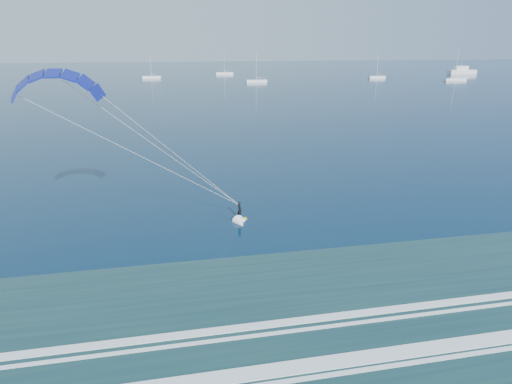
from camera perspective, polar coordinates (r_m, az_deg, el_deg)
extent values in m
cube|color=#1E423F|center=(27.79, 6.30, -17.45)|extent=(600.00, 22.00, 0.03)
cube|color=white|center=(25.90, 8.10, -20.50)|extent=(600.00, 1.10, 0.07)
cube|color=white|center=(28.95, 5.36, -15.75)|extent=(600.00, 0.70, 0.07)
cube|color=gold|center=(44.09, -2.06, -3.36)|extent=(1.38, 0.44, 0.08)
imported|color=black|center=(43.77, -2.07, -2.28)|extent=(0.53, 0.69, 1.70)
cone|color=white|center=(42.86, -1.96, -3.94)|extent=(1.31, 1.74, 1.10)
cube|color=silver|center=(291.14, 24.34, 13.51)|extent=(16.12, 4.30, 2.36)
cube|color=silver|center=(290.46, 24.24, 13.97)|extent=(7.52, 3.44, 2.15)
cylinder|color=silver|center=(290.37, 24.29, 14.38)|extent=(0.16, 0.16, 2.00)
cube|color=silver|center=(237.66, -12.95, 13.81)|extent=(8.63, 2.40, 1.20)
cylinder|color=silver|center=(237.35, -13.05, 15.21)|extent=(0.18, 0.18, 10.45)
cylinder|color=silver|center=(237.55, -12.67, 14.16)|extent=(2.60, 0.12, 0.12)
cube|color=silver|center=(207.11, 0.04, 13.69)|extent=(9.06, 2.40, 1.20)
cylinder|color=silver|center=(206.74, 0.04, 15.43)|extent=(0.18, 0.18, 11.33)
cylinder|color=silver|center=(207.26, 0.37, 14.08)|extent=(2.60, 0.12, 0.12)
cube|color=silver|center=(263.30, -3.97, 14.57)|extent=(9.54, 2.40, 1.20)
cylinder|color=silver|center=(263.00, -4.01, 15.97)|extent=(0.18, 0.18, 11.66)
cylinder|color=silver|center=(263.39, -3.71, 14.88)|extent=(2.60, 0.12, 0.12)
cube|color=silver|center=(239.60, 14.86, 13.70)|extent=(8.30, 2.40, 1.20)
cylinder|color=silver|center=(239.30, 14.97, 15.06)|extent=(0.18, 0.18, 10.19)
cylinder|color=silver|center=(240.05, 15.15, 14.02)|extent=(2.60, 0.12, 0.12)
cube|color=silver|center=(236.07, 23.60, 12.77)|extent=(10.28, 2.40, 1.20)
cylinder|color=silver|center=(235.72, 23.81, 14.42)|extent=(0.18, 0.18, 12.51)
cylinder|color=silver|center=(236.67, 23.89, 13.09)|extent=(2.60, 0.12, 0.12)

